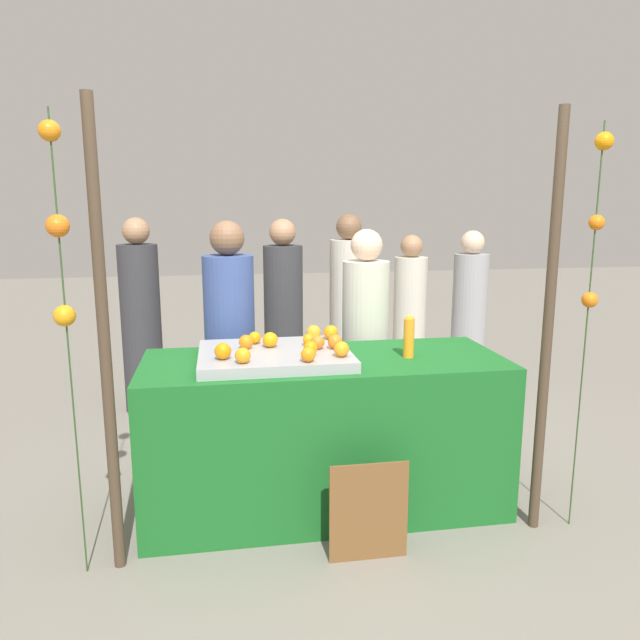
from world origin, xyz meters
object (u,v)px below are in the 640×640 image
stall_counter (324,433)px  chalkboard_sign (368,512)px  orange_1 (308,355)px  vendor_left (231,355)px  orange_0 (243,356)px  vendor_right (365,353)px  juice_bottle (409,338)px

stall_counter → chalkboard_sign: (0.12, -0.60, -0.20)m
orange_1 → vendor_left: 1.05m
orange_0 → orange_1: (0.34, -0.03, -0.00)m
orange_1 → chalkboard_sign: size_ratio=0.15×
stall_counter → chalkboard_sign: size_ratio=3.90×
stall_counter → vendor_right: (0.41, 0.68, 0.30)m
chalkboard_sign → orange_1: bearing=128.4°
orange_1 → vendor_right: size_ratio=0.05×
juice_bottle → vendor_left: (-1.02, 0.72, -0.24)m
orange_0 → orange_1: 0.34m
chalkboard_sign → orange_0: bearing=149.3°
orange_0 → vendor_right: (0.89, 0.93, -0.26)m
stall_counter → vendor_left: (-0.53, 0.67, 0.33)m
chalkboard_sign → vendor_right: (0.29, 1.28, 0.50)m
orange_0 → chalkboard_sign: 1.03m
orange_0 → vendor_left: size_ratio=0.05×
chalkboard_sign → vendor_left: bearing=117.1°
orange_1 → juice_bottle: 0.67m
orange_1 → stall_counter: bearing=63.7°
orange_0 → orange_1: bearing=-5.2°
stall_counter → orange_1: size_ratio=26.39×
stall_counter → juice_bottle: juice_bottle is taller
orange_0 → chalkboard_sign: orange_0 is taller
vendor_right → stall_counter: bearing=-121.2°
orange_1 → juice_bottle: juice_bottle is taller
chalkboard_sign → vendor_left: (-0.65, 1.27, 0.53)m
chalkboard_sign → vendor_left: vendor_left is taller
orange_0 → vendor_right: bearing=46.1°
stall_counter → orange_1: bearing=-116.3°
orange_1 → vendor_left: bearing=112.6°
orange_1 → vendor_right: 1.13m
juice_bottle → orange_0: bearing=-168.8°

